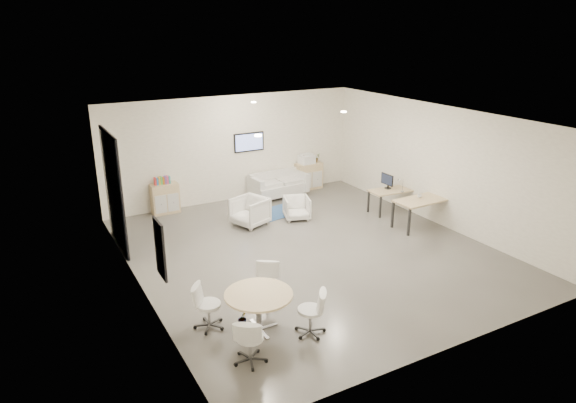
# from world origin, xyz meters

# --- Properties ---
(room_shell) EXTENTS (9.60, 10.60, 4.80)m
(room_shell) POSITION_xyz_m (0.00, 0.00, 1.60)
(room_shell) COLOR #53504C
(room_shell) RESTS_ON ground
(glass_door) EXTENTS (0.09, 1.90, 2.85)m
(glass_door) POSITION_xyz_m (-3.95, 2.51, 1.50)
(glass_door) COLOR black
(glass_door) RESTS_ON room_shell
(artwork) EXTENTS (0.05, 0.54, 1.04)m
(artwork) POSITION_xyz_m (-3.97, -1.60, 1.55)
(artwork) COLOR black
(artwork) RESTS_ON room_shell
(wall_tv) EXTENTS (0.98, 0.06, 0.58)m
(wall_tv) POSITION_xyz_m (0.50, 4.46, 1.75)
(wall_tv) COLOR black
(wall_tv) RESTS_ON room_shell
(ceiling_spots) EXTENTS (3.14, 4.14, 0.03)m
(ceiling_spots) POSITION_xyz_m (-0.20, 0.83, 3.18)
(ceiling_spots) COLOR #FFEAC6
(ceiling_spots) RESTS_ON room_shell
(sideboard_left) EXTENTS (0.77, 0.40, 0.87)m
(sideboard_left) POSITION_xyz_m (-2.27, 4.27, 0.43)
(sideboard_left) COLOR tan
(sideboard_left) RESTS_ON room_shell
(sideboard_right) EXTENTS (0.87, 0.42, 0.87)m
(sideboard_right) POSITION_xyz_m (2.54, 4.26, 0.43)
(sideboard_right) COLOR tan
(sideboard_right) RESTS_ON room_shell
(books) EXTENTS (0.45, 0.14, 0.22)m
(books) POSITION_xyz_m (-2.31, 4.28, 0.98)
(books) COLOR red
(books) RESTS_ON sideboard_left
(printer) EXTENTS (0.50, 0.43, 0.33)m
(printer) POSITION_xyz_m (2.45, 4.27, 1.02)
(printer) COLOR white
(printer) RESTS_ON sideboard_right
(loveseat) EXTENTS (1.80, 1.01, 0.65)m
(loveseat) POSITION_xyz_m (1.27, 4.06, 0.35)
(loveseat) COLOR silver
(loveseat) RESTS_ON room_shell
(blue_rug) EXTENTS (1.56, 1.20, 0.01)m
(blue_rug) POSITION_xyz_m (0.44, 2.71, 0.01)
(blue_rug) COLOR #2B4884
(blue_rug) RESTS_ON room_shell
(armchair_left) EXTENTS (1.02, 1.05, 0.85)m
(armchair_left) POSITION_xyz_m (-0.54, 2.23, 0.43)
(armchair_left) COLOR silver
(armchair_left) RESTS_ON room_shell
(armchair_right) EXTENTS (0.85, 0.82, 0.70)m
(armchair_right) POSITION_xyz_m (0.80, 2.02, 0.35)
(armchair_right) COLOR silver
(armchair_right) RESTS_ON room_shell
(desk_rear) EXTENTS (1.31, 0.73, 0.66)m
(desk_rear) POSITION_xyz_m (3.47, 1.22, 0.59)
(desk_rear) COLOR tan
(desk_rear) RESTS_ON room_shell
(desk_front) EXTENTS (1.53, 0.81, 0.78)m
(desk_front) POSITION_xyz_m (3.41, -0.10, 0.70)
(desk_front) COLOR tan
(desk_front) RESTS_ON room_shell
(monitor) EXTENTS (0.20, 0.50, 0.44)m
(monitor) POSITION_xyz_m (3.43, 1.37, 0.90)
(monitor) COLOR black
(monitor) RESTS_ON desk_rear
(round_table) EXTENTS (1.21, 1.21, 0.73)m
(round_table) POSITION_xyz_m (-2.55, -2.46, 0.65)
(round_table) COLOR tan
(round_table) RESTS_ON room_shell
(meeting_chairs) EXTENTS (2.29, 2.29, 0.82)m
(meeting_chairs) POSITION_xyz_m (-2.55, -2.46, 0.41)
(meeting_chairs) COLOR white
(meeting_chairs) RESTS_ON room_shell
(plant_cabinet) EXTENTS (0.32, 0.35, 0.23)m
(plant_cabinet) POSITION_xyz_m (2.80, 4.27, 0.98)
(plant_cabinet) COLOR #3F7F3F
(plant_cabinet) RESTS_ON sideboard_right
(plant_floor) EXTENTS (0.31, 0.39, 0.15)m
(plant_floor) POSITION_xyz_m (-2.75, -2.20, 0.08)
(plant_floor) COLOR #3F7F3F
(plant_floor) RESTS_ON room_shell
(cup) EXTENTS (0.12, 0.10, 0.12)m
(cup) POSITION_xyz_m (3.43, 0.02, 0.84)
(cup) COLOR white
(cup) RESTS_ON desk_front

